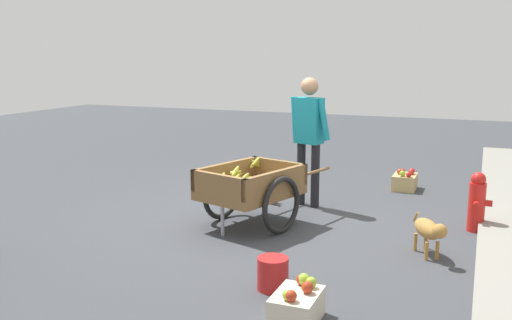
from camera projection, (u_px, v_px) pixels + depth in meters
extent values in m
plane|color=#3D3F44|center=(260.00, 222.00, 6.67)|extent=(24.00, 24.00, 0.00)
cube|color=olive|center=(251.00, 192.00, 6.44)|extent=(1.29, 1.09, 0.10)
cube|color=olive|center=(219.00, 185.00, 6.01)|extent=(0.30, 0.78, 0.24)
cube|color=olive|center=(278.00, 170.00, 6.80)|extent=(0.30, 0.78, 0.24)
cube|color=olive|center=(276.00, 182.00, 6.18)|extent=(1.07, 0.39, 0.24)
cube|color=olive|center=(226.00, 173.00, 6.64)|extent=(1.07, 0.39, 0.24)
torus|color=black|center=(281.00, 205.00, 6.18)|extent=(0.63, 0.25, 0.64)
torus|color=black|center=(222.00, 193.00, 6.73)|extent=(0.63, 0.25, 0.64)
cylinder|color=#9E9EA8|center=(251.00, 199.00, 6.45)|extent=(0.30, 0.85, 0.04)
cylinder|color=olive|center=(316.00, 171.00, 6.82)|extent=(0.54, 0.20, 0.04)
cylinder|color=olive|center=(272.00, 164.00, 7.25)|extent=(0.54, 0.20, 0.04)
cylinder|color=#9E9EA8|center=(223.00, 220.00, 6.12)|extent=(0.04, 0.04, 0.35)
ellipsoid|color=gold|center=(236.00, 174.00, 6.58)|extent=(0.18, 0.07, 0.14)
ellipsoid|color=gold|center=(236.00, 173.00, 6.57)|extent=(0.19, 0.12, 0.09)
ellipsoid|color=gold|center=(236.00, 172.00, 6.55)|extent=(0.18, 0.11, 0.04)
ellipsoid|color=gold|center=(236.00, 172.00, 6.54)|extent=(0.19, 0.06, 0.09)
ellipsoid|color=gold|center=(235.00, 171.00, 6.53)|extent=(0.19, 0.07, 0.14)
ellipsoid|color=gold|center=(236.00, 184.00, 6.13)|extent=(0.17, 0.10, 0.15)
ellipsoid|color=gold|center=(236.00, 184.00, 6.11)|extent=(0.18, 0.14, 0.08)
ellipsoid|color=gold|center=(235.00, 183.00, 6.10)|extent=(0.19, 0.12, 0.09)
ellipsoid|color=gold|center=(235.00, 182.00, 6.08)|extent=(0.16, 0.14, 0.14)
ellipsoid|color=gold|center=(237.00, 180.00, 6.48)|extent=(0.16, 0.14, 0.15)
ellipsoid|color=gold|center=(236.00, 180.00, 6.45)|extent=(0.17, 0.14, 0.04)
ellipsoid|color=gold|center=(235.00, 179.00, 6.43)|extent=(0.18, 0.09, 0.14)
ellipsoid|color=gold|center=(223.00, 181.00, 6.15)|extent=(0.17, 0.08, 0.15)
ellipsoid|color=gold|center=(222.00, 181.00, 6.13)|extent=(0.18, 0.13, 0.11)
ellipsoid|color=gold|center=(222.00, 180.00, 6.12)|extent=(0.18, 0.10, 0.05)
ellipsoid|color=gold|center=(222.00, 179.00, 6.10)|extent=(0.19, 0.10, 0.10)
ellipsoid|color=gold|center=(221.00, 179.00, 6.09)|extent=(0.17, 0.06, 0.15)
ellipsoid|color=gold|center=(256.00, 164.00, 6.92)|extent=(0.18, 0.11, 0.14)
ellipsoid|color=gold|center=(256.00, 163.00, 6.90)|extent=(0.18, 0.06, 0.05)
ellipsoid|color=gold|center=(255.00, 163.00, 6.87)|extent=(0.17, 0.11, 0.15)
ellipsoid|color=gold|center=(244.00, 186.00, 5.95)|extent=(0.18, 0.12, 0.14)
ellipsoid|color=gold|center=(243.00, 186.00, 5.94)|extent=(0.19, 0.07, 0.09)
ellipsoid|color=gold|center=(243.00, 185.00, 5.92)|extent=(0.17, 0.14, 0.08)
ellipsoid|color=gold|center=(242.00, 185.00, 5.90)|extent=(0.17, 0.09, 0.16)
ellipsoid|color=gold|center=(293.00, 175.00, 6.53)|extent=(0.18, 0.06, 0.13)
ellipsoid|color=gold|center=(293.00, 174.00, 6.52)|extent=(0.18, 0.12, 0.10)
ellipsoid|color=gold|center=(293.00, 173.00, 6.50)|extent=(0.18, 0.13, 0.05)
ellipsoid|color=gold|center=(293.00, 173.00, 6.49)|extent=(0.19, 0.07, 0.10)
ellipsoid|color=gold|center=(293.00, 172.00, 6.47)|extent=(0.18, 0.06, 0.14)
ellipsoid|color=gold|center=(222.00, 189.00, 6.17)|extent=(0.18, 0.08, 0.15)
ellipsoid|color=gold|center=(221.00, 188.00, 6.14)|extent=(0.17, 0.15, 0.05)
ellipsoid|color=gold|center=(220.00, 188.00, 6.12)|extent=(0.17, 0.09, 0.15)
ellipsoid|color=gold|center=(245.00, 180.00, 6.39)|extent=(0.18, 0.06, 0.14)
ellipsoid|color=gold|center=(245.00, 179.00, 6.37)|extent=(0.19, 0.07, 0.09)
ellipsoid|color=gold|center=(244.00, 179.00, 6.35)|extent=(0.17, 0.15, 0.08)
ellipsoid|color=gold|center=(244.00, 178.00, 6.34)|extent=(0.18, 0.11, 0.13)
cylinder|color=black|center=(315.00, 176.00, 7.24)|extent=(0.11, 0.11, 0.82)
cylinder|color=black|center=(301.00, 173.00, 7.38)|extent=(0.11, 0.11, 0.82)
cube|color=teal|center=(309.00, 121.00, 7.18)|extent=(0.29, 0.38, 0.58)
sphere|color=tan|center=(310.00, 86.00, 7.10)|extent=(0.22, 0.22, 0.22)
cylinder|color=teal|center=(324.00, 120.00, 7.03)|extent=(0.08, 0.17, 0.53)
cylinder|color=teal|center=(295.00, 117.00, 7.31)|extent=(0.08, 0.11, 0.53)
ellipsoid|color=#AD7A38|center=(427.00, 229.00, 5.51)|extent=(0.47, 0.37, 0.18)
sphere|color=#AD7A38|center=(440.00, 231.00, 5.24)|extent=(0.14, 0.14, 0.14)
cylinder|color=#AD7A38|center=(416.00, 217.00, 5.78)|extent=(0.11, 0.07, 0.12)
cylinder|color=#AD7A38|center=(437.00, 251.00, 5.43)|extent=(0.04, 0.04, 0.18)
cylinder|color=#AD7A38|center=(426.00, 251.00, 5.41)|extent=(0.04, 0.04, 0.18)
cylinder|color=#AD7A38|center=(426.00, 242.00, 5.68)|extent=(0.04, 0.04, 0.18)
cylinder|color=#AD7A38|center=(415.00, 242.00, 5.67)|extent=(0.04, 0.04, 0.18)
cylinder|color=red|center=(476.00, 207.00, 6.27)|extent=(0.18, 0.18, 0.55)
sphere|color=red|center=(479.00, 179.00, 6.21)|extent=(0.16, 0.16, 0.16)
cylinder|color=red|center=(477.00, 205.00, 6.16)|extent=(0.10, 0.07, 0.07)
cylinder|color=red|center=(488.00, 203.00, 6.22)|extent=(0.07, 0.10, 0.07)
cylinder|color=#B21E1E|center=(273.00, 274.00, 4.73)|extent=(0.26, 0.26, 0.28)
cube|color=beige|center=(297.00, 307.00, 4.17)|extent=(0.44, 0.32, 0.22)
sphere|color=#B23319|center=(291.00, 296.00, 4.00)|extent=(0.08, 0.08, 0.08)
sphere|color=#99BF33|center=(287.00, 295.00, 4.02)|extent=(0.08, 0.08, 0.08)
sphere|color=#B23319|center=(301.00, 280.00, 4.29)|extent=(0.08, 0.08, 0.08)
sphere|color=#B23319|center=(307.00, 287.00, 4.14)|extent=(0.09, 0.09, 0.09)
sphere|color=#99BF33|center=(304.00, 279.00, 4.28)|extent=(0.09, 0.09, 0.09)
sphere|color=#99BF33|center=(311.00, 282.00, 4.24)|extent=(0.08, 0.08, 0.08)
cube|color=tan|center=(405.00, 182.00, 8.23)|extent=(0.44, 0.32, 0.22)
sphere|color=red|center=(412.00, 171.00, 8.26)|extent=(0.09, 0.09, 0.09)
sphere|color=red|center=(411.00, 172.00, 8.20)|extent=(0.08, 0.08, 0.08)
sphere|color=#B23319|center=(400.00, 172.00, 8.22)|extent=(0.08, 0.08, 0.08)
sphere|color=red|center=(409.00, 175.00, 8.02)|extent=(0.08, 0.08, 0.08)
sphere|color=#B23319|center=(403.00, 171.00, 8.29)|extent=(0.07, 0.07, 0.07)
sphere|color=#99BF33|center=(402.00, 174.00, 8.08)|extent=(0.08, 0.08, 0.08)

